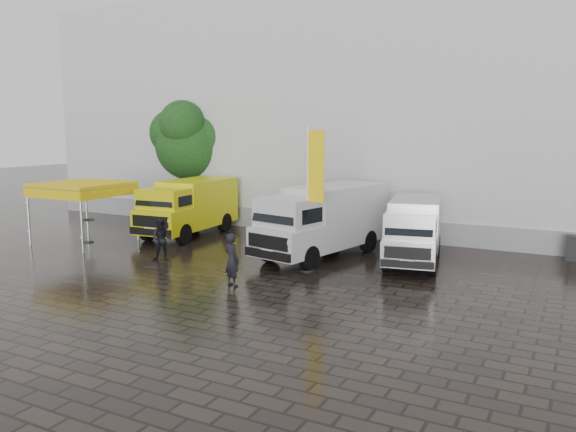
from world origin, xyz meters
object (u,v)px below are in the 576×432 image
Objects in this scene: person_front at (232,260)px; person_tent at (162,240)px; cocktail_table at (88,231)px; canopy_tent at (82,186)px; van_white at (322,222)px; van_silver at (414,232)px; van_yellow at (188,208)px; flagpole at (312,190)px; wheelie_bin at (574,248)px.

person_tent is at bearing -2.25° from person_front.
canopy_tent is at bearing -130.38° from cocktail_table.
cocktail_table is (-10.53, -2.28, -0.88)m from van_white.
van_silver is 7.43m from person_front.
canopy_tent reaches higher than person_front.
van_yellow is at bearing 167.49° from van_silver.
van_white is at bearing -11.79° from van_yellow.
flagpole is at bearing -12.99° from person_tent.
van_yellow is at bearing 156.99° from flagpole.
van_white is 1.88× the size of canopy_tent.
van_yellow is 5.77× the size of wheelie_bin.
person_front reaches higher than wheelie_bin.
wheelie_bin is 0.60× the size of person_tent.
wheelie_bin is (8.27, 6.30, -2.44)m from flagpole.
person_front is (9.82, -2.86, -1.68)m from canopy_tent.
wheelie_bin is at bearing 3.51° from person_tent.
canopy_tent is at bearing -162.21° from wheelie_bin.
van_silver is at bearing 12.35° from cocktail_table.
flagpole is at bearing -62.43° from van_white.
cocktail_table is (-14.01, -3.07, -0.67)m from van_silver.
van_white reaches higher than person_front.
van_white is 9.80m from wheelie_bin.
van_yellow reaches higher than cocktail_table.
wheelie_bin is at bearing -117.25° from person_front.
van_silver is 14.36m from cocktail_table.
wheelie_bin is (16.42, 2.84, -0.82)m from van_yellow.
canopy_tent is 3.48× the size of wheelie_bin.
canopy_tent is 0.66× the size of flagpole.
canopy_tent is 3.32× the size of cocktail_table.
van_silver reaches higher than cocktail_table.
van_white is at bearing -178.14° from van_silver.
canopy_tent is 20.66m from wheelie_bin.
cocktail_table is 5.49m from person_tent.
wheelie_bin is 0.57× the size of person_front.
van_silver is (3.49, 0.78, -0.21)m from van_white.
person_tent is (-5.19, -3.53, -0.58)m from van_white.
van_white is at bearing 105.58° from flagpole.
canopy_tent reaches higher than person_tent.
person_front is (-1.47, -2.91, -2.07)m from flagpole.
person_front reaches higher than person_tent.
person_tent reaches higher than cocktail_table.
van_yellow is 5.49× the size of cocktail_table.
van_yellow is at bearing 48.26° from cocktail_table.
van_white is (7.50, -1.11, 0.08)m from van_yellow.
cocktail_table is (0.11, 0.12, -2.03)m from canopy_tent.
van_yellow is 4.62m from cocktail_table.
van_white reaches higher than wheelie_bin.
cocktail_table is at bearing -178.46° from van_silver.
cocktail_table is at bearing 2.27° from person_front.
van_yellow is at bearing 92.03° from person_tent.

